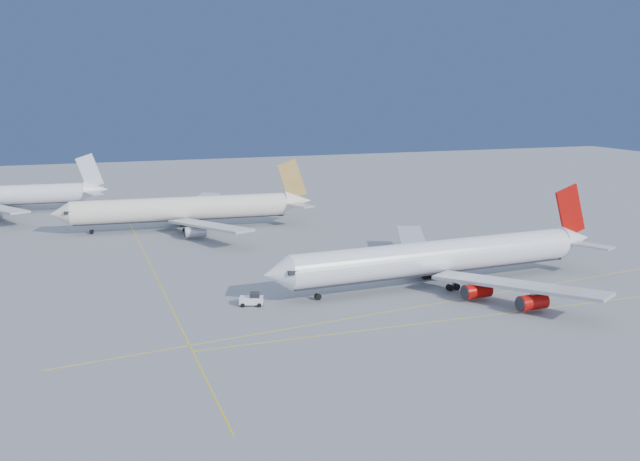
{
  "coord_description": "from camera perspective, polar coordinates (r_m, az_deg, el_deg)",
  "views": [
    {
      "loc": [
        -54.52,
        -108.26,
        36.21
      ],
      "look_at": [
        -6.53,
        27.27,
        7.0
      ],
      "focal_mm": 40.0,
      "sensor_mm": 36.0,
      "label": 1
    }
  ],
  "objects": [
    {
      "name": "airliner_virgin",
      "position": [
        133.75,
        9.83,
        -2.09
      ],
      "size": [
        70.01,
        62.75,
        17.26
      ],
      "rotation": [
        0.0,
        0.0,
        0.07
      ],
      "color": "white",
      "rests_on": "ground"
    },
    {
      "name": "airliner_etihad",
      "position": [
        186.21,
        -10.58,
        1.73
      ],
      "size": [
        66.5,
        61.33,
        17.35
      ],
      "rotation": [
        0.0,
        0.0,
        -0.06
      ],
      "color": "#EFE2CB",
      "rests_on": "ground"
    },
    {
      "name": "taxiway_lines",
      "position": [
        126.6,
        -0.33,
        -5.13
      ],
      "size": [
        118.86,
        140.0,
        0.02
      ],
      "color": "#DABB0C",
      "rests_on": "ground"
    },
    {
      "name": "ground",
      "position": [
        126.5,
        6.96,
        -5.24
      ],
      "size": [
        500.0,
        500.0,
        0.0
      ],
      "primitive_type": "plane",
      "color": "slate",
      "rests_on": "ground"
    },
    {
      "name": "pushback_tug",
      "position": [
        120.7,
        -5.46,
        -5.51
      ],
      "size": [
        4.38,
        3.38,
        2.23
      ],
      "rotation": [
        0.0,
        0.0,
        -0.32
      ],
      "color": "white",
      "rests_on": "ground"
    }
  ]
}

